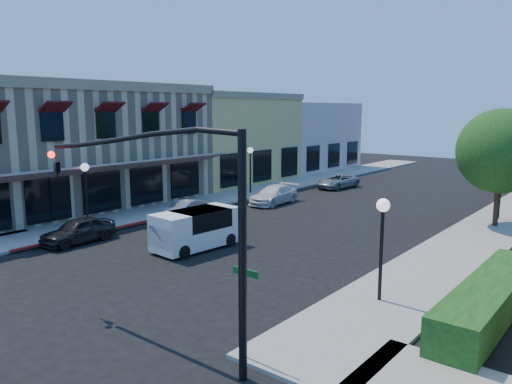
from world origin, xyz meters
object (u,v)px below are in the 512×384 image
Objects in this scene: lamppost_right_near at (382,224)px; parked_car_d at (338,181)px; parked_car_a at (78,230)px; white_van at (195,227)px; signal_mast_arm at (178,203)px; parked_car_b at (185,209)px; lamppost_left_far at (250,158)px; street_tree_a at (501,151)px; street_name_sign at (245,299)px; lamppost_right_far at (502,174)px; lamppost_left_near at (85,179)px; parked_car_c at (274,195)px.

lamppost_right_near is 24.76m from parked_car_d.
lamppost_right_near is 14.98m from parked_car_a.
signal_mast_arm is at bearing -46.67° from white_van.
white_van is at bearing 133.33° from signal_mast_arm.
lamppost_right_near is 15.68m from parked_car_b.
parked_car_a is at bearing -87.10° from parked_car_d.
lamppost_right_near is at bearing 67.88° from signal_mast_arm.
lamppost_right_near reaches higher than white_van.
lamppost_right_near is (17.00, -14.00, 0.00)m from lamppost_left_far.
lamppost_left_far and lamppost_right_near have the same top height.
parked_car_a is (-15.00, -16.00, -3.57)m from street_tree_a.
street_name_sign is at bearing -58.75° from parked_car_d.
lamppost_right_far is 18.03m from white_van.
parked_car_d is at bearing 111.34° from signal_mast_arm.
street_tree_a reaches higher than parked_car_b.
lamppost_left_near is at bearing 180.00° from lamppost_right_near.
street_name_sign is at bearing -18.06° from parked_car_a.
parked_car_c is (3.70, -2.00, -2.11)m from lamppost_left_far.
street_tree_a is 1.57× the size of parked_car_d.
lamppost_left_near is 1.00× the size of lamppost_right_near.
signal_mast_arm is 3.20× the size of street_name_sign.
lamppost_left_far is at bearing 140.53° from lamppost_right_near.
parked_car_d is (-13.60, 6.77, -3.62)m from street_tree_a.
street_name_sign reaches higher than white_van.
lamppost_right_far is 18.49m from parked_car_b.
street_tree_a is at bearing 81.83° from signal_mast_arm.
parked_car_b is at bearing 65.30° from lamppost_left_near.
lamppost_left_far reaches higher than parked_car_a.
lamppost_right_near is at bearing -44.83° from parked_car_c.
signal_mast_arm is at bearing -62.25° from parked_car_d.
lamppost_right_far reaches higher than street_name_sign.
signal_mast_arm reaches higher than lamppost_right_far.
lamppost_left_near reaches higher than street_name_sign.
street_tree_a reaches higher than parked_car_a.
lamppost_right_far is (2.64, 22.50, -1.35)m from signal_mast_arm.
street_tree_a is at bearing 44.29° from parked_car_a.
parked_car_a is (-14.70, -18.00, -2.11)m from lamppost_right_far.
street_tree_a is at bearing 38.98° from lamppost_left_near.
parked_car_a is at bearing -81.82° from lamppost_left_far.
lamppost_left_near is 17.00m from lamppost_right_near.
lamppost_left_far is 17.12m from lamppost_right_far.
parked_car_b is 0.80× the size of parked_car_d.
lamppost_left_far is at bearing 128.94° from street_name_sign.
street_tree_a is 16.77m from white_van.
street_tree_a is at bearing 53.47° from white_van.
street_tree_a is 22.22m from parked_car_a.
white_van is at bearing 175.39° from lamppost_right_near.
street_name_sign is 0.70× the size of lamppost_left_near.
lamppost_left_far is at bearing 96.54° from parked_car_b.
lamppost_right_far is (0.00, 16.00, 0.00)m from lamppost_right_near.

